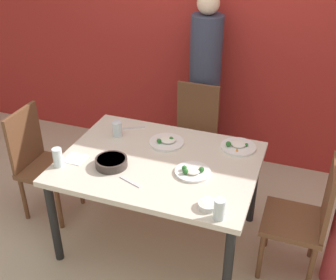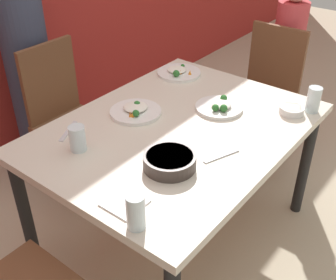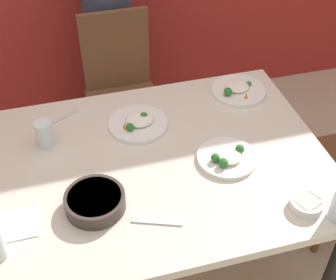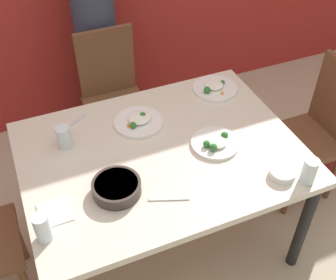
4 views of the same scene
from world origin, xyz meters
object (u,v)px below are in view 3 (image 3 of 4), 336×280
chair_adult_spot (121,90)px  bowl_curry (95,201)px  plate_rice_adult (138,123)px  person_adult (107,19)px

chair_adult_spot → bowl_curry: 1.09m
plate_rice_adult → chair_adult_spot: bearing=87.4°
person_adult → chair_adult_spot: bearing=-90.0°
chair_adult_spot → person_adult: bearing=90.0°
person_adult → plate_rice_adult: bearing=-91.7°
bowl_curry → plate_rice_adult: bearing=58.7°
person_adult → bowl_curry: person_adult is taller
chair_adult_spot → person_adult: 0.42m
person_adult → plate_rice_adult: size_ratio=6.35×
chair_adult_spot → plate_rice_adult: 0.66m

